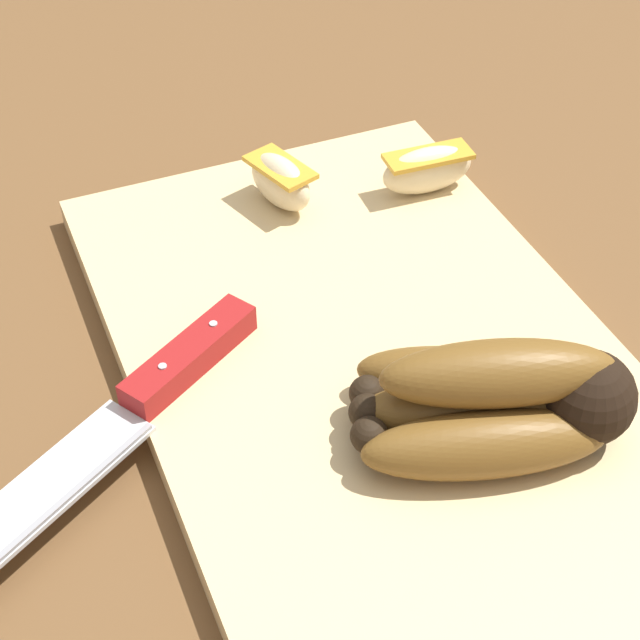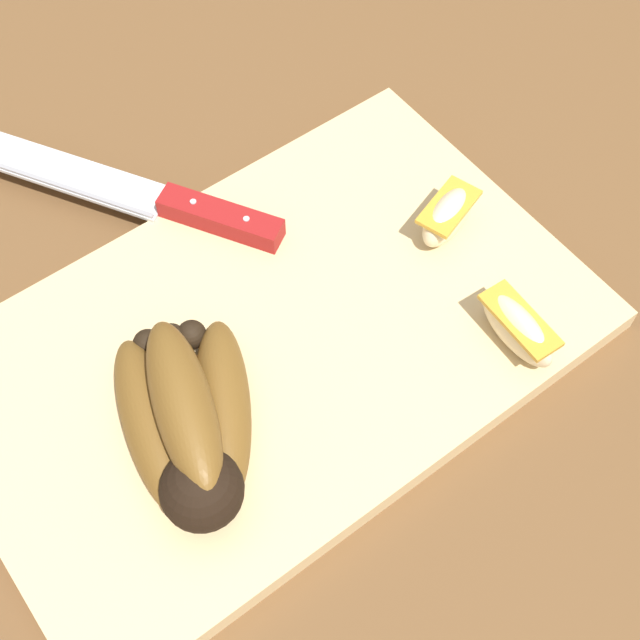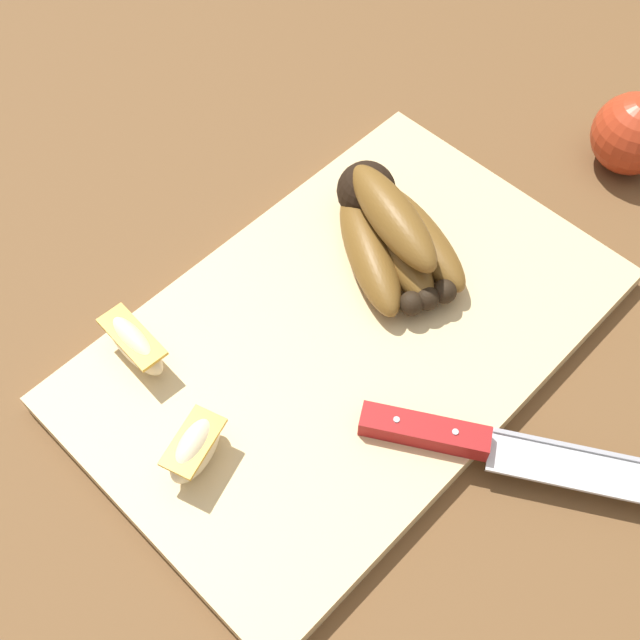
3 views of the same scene
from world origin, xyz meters
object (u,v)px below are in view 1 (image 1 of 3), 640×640
chefs_knife (134,407)px  apple_wedge_middle (281,181)px  banana_bunch (498,402)px  apple_wedge_near (427,169)px

chefs_knife → apple_wedge_middle: size_ratio=4.04×
banana_bunch → apple_wedge_middle: (-0.25, -0.03, -0.01)m
banana_bunch → apple_wedge_middle: banana_bunch is taller
chefs_knife → apple_wedge_near: bearing=117.7°
chefs_knife → apple_wedge_near: 0.29m
chefs_knife → banana_bunch: bearing=63.3°
banana_bunch → apple_wedge_near: size_ratio=2.26×
chefs_knife → apple_wedge_middle: bearing=136.5°
apple_wedge_near → apple_wedge_middle: size_ratio=1.12×
apple_wedge_near → banana_bunch: bearing=-18.1°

